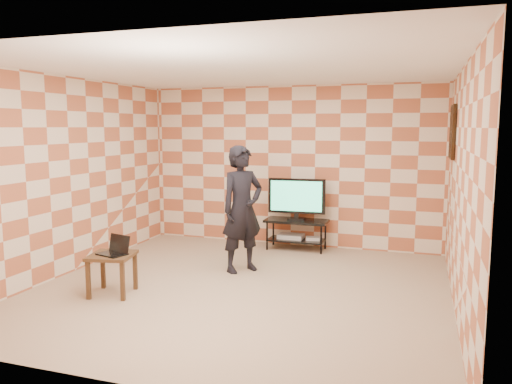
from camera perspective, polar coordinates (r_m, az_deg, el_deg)
floor at (r=6.38m, az=-1.73°, el=-10.97°), size 5.00×5.00×0.00m
wall_back at (r=8.47m, az=4.05°, el=2.93°), size 5.00×0.02×2.70m
wall_front at (r=3.87m, az=-14.63°, el=-2.75°), size 5.00×0.02×2.70m
wall_left at (r=7.33m, az=-20.45°, el=1.77°), size 0.02×5.00×2.70m
wall_right at (r=5.74m, az=22.36°, el=0.21°), size 0.02×5.00×2.70m
ceiling at (r=6.09m, az=-1.83°, el=13.89°), size 5.00×5.00×0.02m
wall_art at (r=7.25m, az=21.53°, el=6.41°), size 0.04×0.72×0.72m
tv_stand at (r=8.27m, az=4.64°, el=-4.08°), size 1.02×0.46×0.50m
tv at (r=8.18m, az=4.67°, el=-0.57°), size 0.94×0.20×0.68m
dvd_player at (r=8.36m, az=4.02°, el=-5.06°), size 0.41×0.30×0.07m
game_console at (r=8.26m, az=6.51°, el=-5.30°), size 0.25×0.20×0.05m
side_table at (r=6.31m, az=-16.15°, el=-7.60°), size 0.59×0.59×0.50m
laptop at (r=6.26m, az=-15.83°, el=-6.38°), size 0.39×0.34×0.22m
person at (r=6.94m, az=-1.59°, el=-1.96°), size 0.73×0.77×1.76m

